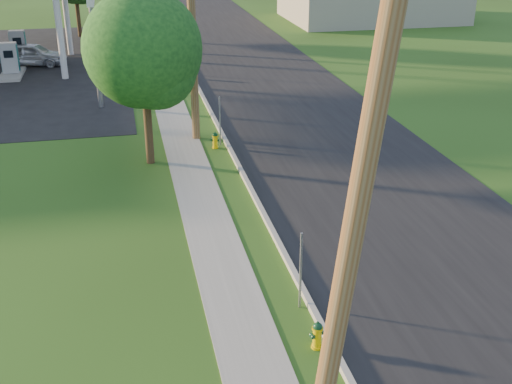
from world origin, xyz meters
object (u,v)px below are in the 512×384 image
hydrant_far (182,72)px  hydrant_mid (215,140)px  utility_pole_mid (192,16)px  fuel_pump_ne (10,63)px  car_silver (33,54)px  tree_verge (146,54)px  utility_pole_near (353,229)px  hydrant_near (317,335)px  fuel_pump_se (19,50)px

hydrant_far → hydrant_mid: bearing=-89.7°
utility_pole_mid → fuel_pump_ne: utility_pole_mid is taller
car_silver → tree_verge: bearing=-146.4°
tree_verge → car_silver: bearing=108.3°
hydrant_mid → hydrant_far: bearing=90.3°
utility_pole_near → fuel_pump_ne: (-8.90, 31.00, -4.08)m
utility_pole_near → hydrant_far: (0.53, 28.40, -4.42)m
utility_pole_near → tree_verge: (-1.94, 15.53, -0.70)m
tree_verge → fuel_pump_ne: bearing=114.2°
utility_pole_near → hydrant_mid: (0.59, 16.67, -4.47)m
hydrant_near → car_silver: (-8.73, 29.99, 0.34)m
fuel_pump_se → tree_verge: tree_verge is taller
utility_pole_mid → tree_verge: (-1.94, -2.47, -0.85)m
utility_pole_mid → car_silver: size_ratio=2.49×
utility_pole_near → fuel_pump_se: bearing=104.3°
fuel_pump_ne → utility_pole_near: bearing=-74.0°
hydrant_near → hydrant_mid: 13.04m
fuel_pump_ne → car_silver: 2.79m
fuel_pump_se → hydrant_near: (9.70, -31.37, -0.39)m
fuel_pump_ne → hydrant_mid: 17.19m
utility_pole_mid → hydrant_near: (0.80, -14.37, -4.62)m
utility_pole_near → hydrant_near: size_ratio=14.09×
fuel_pump_se → utility_pole_mid: bearing=-62.4°
utility_pole_near → hydrant_far: 28.74m
hydrant_mid → utility_pole_mid: bearing=113.8°
fuel_pump_se → tree_verge: size_ratio=0.50×
hydrant_far → tree_verge: bearing=-100.8°
fuel_pump_se → hydrant_mid: 20.65m
fuel_pump_ne → car_silver: fuel_pump_ne is taller
utility_pole_near → utility_pole_mid: utility_pole_mid is taller
utility_pole_near → car_silver: 34.78m
utility_pole_near → fuel_pump_ne: size_ratio=2.96×
hydrant_near → hydrant_far: (-0.27, 24.77, 0.05)m
tree_verge → hydrant_near: bearing=-77.1°
utility_pole_mid → fuel_pump_se: (-8.90, 17.00, -4.23)m
utility_pole_near → hydrant_near: (0.80, 3.63, -4.47)m
fuel_pump_ne → tree_verge: tree_verge is taller
utility_pole_mid → hydrant_far: size_ratio=12.61×
fuel_pump_ne → hydrant_mid: size_ratio=4.72×
utility_pole_near → hydrant_far: utility_pole_near is taller
utility_pole_near → utility_pole_mid: (-0.00, 18.00, 0.15)m
fuel_pump_se → hydrant_mid: size_ratio=4.72×
utility_pole_near → fuel_pump_se: utility_pole_near is taller
hydrant_near → tree_verge: bearing=102.9°
utility_pole_mid → tree_verge: 3.25m
fuel_pump_ne → hydrant_far: bearing=-15.4°
hydrant_far → utility_pole_mid: bearing=-92.9°
fuel_pump_se → hydrant_mid: (9.49, -18.33, -0.39)m
utility_pole_near → hydrant_mid: bearing=88.0°
hydrant_far → car_silver: car_silver is taller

